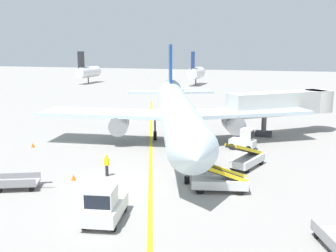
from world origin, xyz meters
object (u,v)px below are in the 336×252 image
airliner (177,110)px  safety_cone_nose_left (33,145)px  safety_cone_nose_right (74,177)px  pushback_tug (104,205)px  belt_loader_forward_hold (218,180)px  baggage_tug_near_wing (244,140)px  jet_bridge (288,103)px  belt_loader_aft_hold (247,158)px  ground_crew_marshaller (107,165)px  baggage_cart_loaded (18,183)px

airliner → safety_cone_nose_left: size_ratio=77.71×
safety_cone_nose_right → pushback_tug: bearing=-46.3°
belt_loader_forward_hold → safety_cone_nose_right: bearing=-174.5°
baggage_tug_near_wing → jet_bridge: bearing=66.0°
belt_loader_aft_hold → safety_cone_nose_left: (-20.88, 0.32, -0.56)m
ground_crew_marshaller → safety_cone_nose_left: size_ratio=3.86×
belt_loader_forward_hold → baggage_cart_loaded: size_ratio=1.37×
airliner → belt_loader_forward_hold: airliner is taller
pushback_tug → belt_loader_forward_hold: 8.46m
baggage_tug_near_wing → belt_loader_forward_hold: belt_loader_forward_hold is taller
safety_cone_nose_left → baggage_tug_near_wing: bearing=14.9°
baggage_tug_near_wing → baggage_cart_loaded: size_ratio=0.70×
baggage_cart_loaded → safety_cone_nose_left: (-6.27, 10.08, -0.25)m
jet_bridge → baggage_cart_loaded: jet_bridge is taller
airliner → baggage_tug_near_wing: 7.38m
safety_cone_nose_right → safety_cone_nose_left: bearing=140.9°
belt_loader_aft_hold → ground_crew_marshaller: (-9.99, -5.35, 0.13)m
airliner → baggage_cart_loaded: size_ratio=9.08×
belt_loader_aft_hold → baggage_tug_near_wing: bearing=98.7°
airliner → baggage_cart_loaded: bearing=-113.1°
airliner → pushback_tug: airliner is taller
belt_loader_aft_hold → airliner: bearing=141.5°
pushback_tug → baggage_tug_near_wing: bearing=72.6°
safety_cone_nose_right → ground_crew_marshaller: bearing=39.7°
jet_bridge → baggage_tug_near_wing: size_ratio=4.36×
pushback_tug → belt_loader_aft_hold: belt_loader_aft_hold is taller
jet_bridge → safety_cone_nose_left: jet_bridge is taller
safety_cone_nose_right → baggage_cart_loaded: bearing=-133.8°
belt_loader_forward_hold → safety_cone_nose_right: size_ratio=11.73×
baggage_cart_loaded → belt_loader_aft_hold: bearing=33.7°
pushback_tug → belt_loader_aft_hold: (6.58, 12.57, -0.22)m
pushback_tug → safety_cone_nose_right: bearing=133.7°
baggage_tug_near_wing → belt_loader_aft_hold: belt_loader_aft_hold is taller
belt_loader_forward_hold → belt_loader_aft_hold: 6.09m
belt_loader_aft_hold → safety_cone_nose_right: size_ratio=11.68×
jet_bridge → pushback_tug: jet_bridge is taller
baggage_tug_near_wing → safety_cone_nose_right: (-11.07, -12.61, -0.71)m
airliner → safety_cone_nose_right: bearing=-107.5°
belt_loader_forward_hold → safety_cone_nose_left: size_ratio=11.73×
pushback_tug → belt_loader_aft_hold: bearing=62.4°
belt_loader_aft_hold → ground_crew_marshaller: 11.33m
baggage_tug_near_wing → baggage_cart_loaded: bearing=-131.7°
airliner → belt_loader_aft_hold: airliner is taller
baggage_tug_near_wing → safety_cone_nose_right: 16.79m
baggage_cart_loaded → belt_loader_forward_hold: bearing=16.0°
pushback_tug → baggage_cart_loaded: pushback_tug is taller
baggage_cart_loaded → safety_cone_nose_left: baggage_cart_loaded is taller
safety_cone_nose_left → ground_crew_marshaller: bearing=-27.5°
pushback_tug → ground_crew_marshaller: pushback_tug is taller
airliner → baggage_cart_loaded: (-6.82, -15.96, -2.95)m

